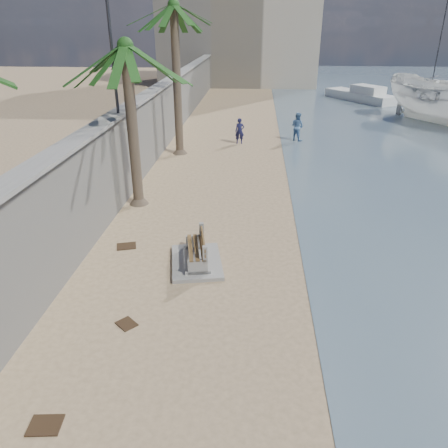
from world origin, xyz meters
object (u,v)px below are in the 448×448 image
object	(u,v)px
person_b	(297,125)
yacht_far	(360,97)
bench_far	(196,252)
person_a	(240,129)
palm_mid	(125,47)
boat_cruiser	(448,98)
sailboat_west	(432,85)
palm_back	(174,8)

from	to	relation	value
person_b	yacht_far	bearing A→B (deg)	-76.00
bench_far	person_a	world-z (taller)	person_a
palm_mid	boat_cruiser	size ratio (longest dim) A/B	1.54
palm_mid	sailboat_west	size ratio (longest dim) A/B	0.71
yacht_far	person_a	bearing A→B (deg)	114.40
person_b	person_a	bearing A→B (deg)	54.54
bench_far	palm_mid	bearing A→B (deg)	122.57
boat_cruiser	bench_far	bearing A→B (deg)	-156.06
person_a	sailboat_west	world-z (taller)	sailboat_west
bench_far	boat_cruiser	distance (m)	26.59
yacht_far	person_b	bearing A→B (deg)	122.48
palm_mid	person_a	size ratio (longest dim) A/B	3.95
palm_mid	person_b	size ratio (longest dim) A/B	3.60
palm_back	yacht_far	bearing A→B (deg)	54.17
palm_back	sailboat_west	distance (m)	38.57
person_a	boat_cruiser	size ratio (longest dim) A/B	0.39
sailboat_west	palm_back	bearing A→B (deg)	-129.70
palm_back	yacht_far	size ratio (longest dim) A/B	1.13
bench_far	person_a	bearing A→B (deg)	87.22
bench_far	palm_back	xyz separation A→B (m)	(-2.61, 12.50, 7.15)
boat_cruiser	yacht_far	xyz separation A→B (m)	(-3.89, 10.60, -1.54)
palm_back	person_b	xyz separation A→B (m)	(6.94, 3.58, -6.58)
palm_back	boat_cruiser	xyz separation A→B (m)	(18.09, 9.07, -5.66)
yacht_far	sailboat_west	size ratio (longest dim) A/B	0.77
palm_mid	sailboat_west	bearing A→B (deg)	56.24
palm_mid	person_a	bearing A→B (deg)	69.74
yacht_far	boat_cruiser	bearing A→B (deg)	166.91
sailboat_west	boat_cruiser	bearing A→B (deg)	-106.95
person_a	person_b	size ratio (longest dim) A/B	0.91
yacht_far	sailboat_west	xyz separation A→B (m)	(10.00, 9.49, -0.02)
palm_back	person_a	bearing A→B (deg)	37.18
boat_cruiser	palm_back	bearing A→B (deg)	176.24
palm_back	bench_far	bearing A→B (deg)	-78.21
palm_mid	person_b	xyz separation A→B (m)	(7.39, 11.30, -5.09)
yacht_far	sailboat_west	world-z (taller)	sailboat_west
palm_back	sailboat_west	bearing A→B (deg)	50.30
palm_mid	palm_back	bearing A→B (deg)	86.69
bench_far	boat_cruiser	bearing A→B (deg)	54.34
sailboat_west	person_b	bearing A→B (deg)	-124.02
sailboat_west	person_a	bearing A→B (deg)	-128.09
palm_mid	boat_cruiser	distance (m)	25.35
person_b	yacht_far	xyz separation A→B (m)	(7.26, 16.09, -0.63)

